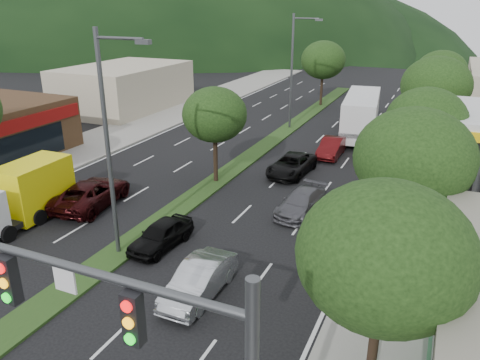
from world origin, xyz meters
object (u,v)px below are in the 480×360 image
at_px(tree_r_a, 385,255).
at_px(motorhome, 361,115).
at_px(tree_med_far, 323,60).
at_px(car_queue_c, 332,147).
at_px(streetlight_mid, 294,67).
at_px(suv_maroon, 92,193).
at_px(sedan_silver, 199,280).
at_px(car_queue_b, 301,202).
at_px(tree_r_e, 441,72).
at_px(car_queue_d, 292,165).
at_px(car_queue_a, 161,235).
at_px(box_truck, 25,195).
at_px(tree_r_c, 426,122).
at_px(tree_med_near, 215,115).
at_px(streetlight_near, 111,137).
at_px(tree_r_d, 436,86).
at_px(tree_r_b, 414,158).

xyz_separation_m(tree_r_a, motorhome, (-5.62, 28.77, -2.90)).
xyz_separation_m(tree_med_far, car_queue_c, (5.48, -17.62, -4.31)).
xyz_separation_m(streetlight_mid, suv_maroon, (-4.96, -21.18, -4.83)).
height_order(streetlight_mid, sedan_silver, streetlight_mid).
bearing_deg(car_queue_b, car_queue_c, 101.84).
distance_m(tree_r_e, car_queue_d, 20.71).
bearing_deg(suv_maroon, tree_r_a, 147.56).
height_order(car_queue_a, box_truck, box_truck).
distance_m(car_queue_a, motorhome, 23.99).
height_order(tree_med_far, car_queue_b, tree_med_far).
distance_m(tree_r_c, streetlight_mid, 17.57).
relative_size(sedan_silver, suv_maroon, 0.78).
distance_m(tree_r_c, car_queue_d, 9.10).
height_order(tree_r_a, tree_med_far, tree_med_far).
bearing_deg(car_queue_d, tree_r_c, -5.72).
relative_size(tree_r_c, car_queue_b, 1.51).
distance_m(tree_med_near, streetlight_near, 10.07).
bearing_deg(streetlight_near, tree_r_a, -18.73).
height_order(tree_r_a, car_queue_d, tree_r_a).
bearing_deg(suv_maroon, streetlight_mid, -110.59).
relative_size(sedan_silver, motorhome, 0.44).
distance_m(tree_r_e, sedan_silver, 34.37).
bearing_deg(tree_med_near, tree_med_far, 90.00).
bearing_deg(tree_r_e, car_queue_c, -115.57).
xyz_separation_m(car_queue_c, car_queue_d, (-1.50, -5.00, -0.03)).
relative_size(tree_med_near, streetlight_mid, 0.60).
bearing_deg(streetlight_near, streetlight_mid, 90.00).
bearing_deg(car_queue_a, tree_med_near, 104.59).
relative_size(tree_r_a, car_queue_b, 1.54).
relative_size(tree_r_a, car_queue_d, 1.39).
xyz_separation_m(tree_r_d, streetlight_mid, (-11.79, 3.00, 0.40)).
xyz_separation_m(car_queue_a, car_queue_b, (4.90, 6.38, -0.02)).
xyz_separation_m(tree_r_e, car_queue_b, (-5.60, -24.30, -4.27)).
xyz_separation_m(tree_med_near, car_queue_a, (1.50, -8.69, -3.78)).
bearing_deg(car_queue_c, sedan_silver, -92.07).
xyz_separation_m(tree_r_b, streetlight_mid, (-11.79, 21.00, 0.55)).
distance_m(tree_med_far, car_queue_c, 18.95).
bearing_deg(box_truck, tree_r_c, -151.41).
bearing_deg(car_queue_c, car_queue_d, -107.44).
bearing_deg(suv_maroon, car_queue_d, -139.84).
height_order(tree_med_far, car_queue_a, tree_med_far).
distance_m(car_queue_b, motorhome, 17.12).
bearing_deg(tree_r_c, tree_r_e, 90.00).
bearing_deg(tree_r_d, streetlight_mid, 165.73).
relative_size(car_queue_b, car_queue_d, 0.90).
bearing_deg(streetlight_near, tree_r_b, 18.73).
bearing_deg(car_queue_d, tree_med_near, -135.59).
bearing_deg(motorhome, sedan_silver, -99.55).
relative_size(tree_r_e, car_queue_a, 1.77).
relative_size(streetlight_near, car_queue_c, 2.37).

